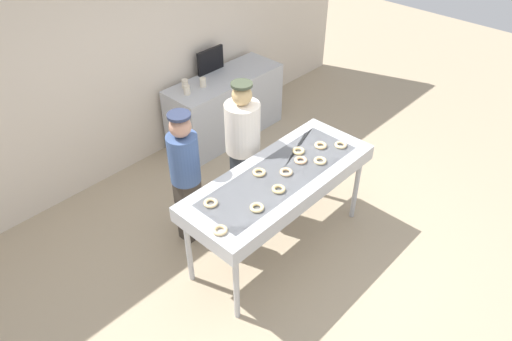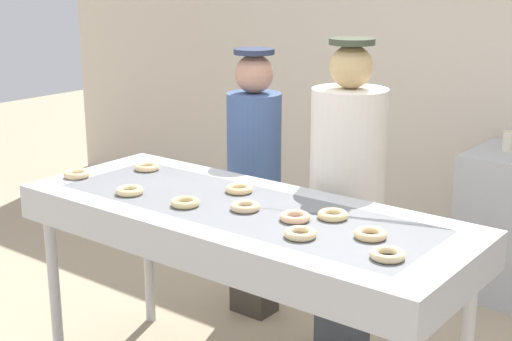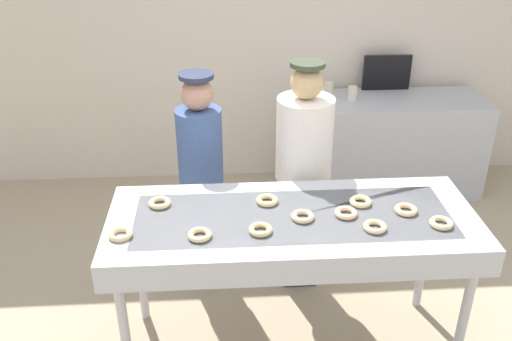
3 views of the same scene
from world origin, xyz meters
TOP-DOWN VIEW (x-y plane):
  - back_wall at (0.00, 2.45)m, footprint 8.00×0.12m
  - fryer_conveyor at (0.00, 0.00)m, footprint 2.10×0.82m
  - plain_donut_0 at (-0.19, -0.15)m, footprint 0.18×0.18m
  - plain_donut_1 at (0.43, -0.16)m, footprint 0.18×0.18m
  - plain_donut_2 at (0.80, -0.15)m, footprint 0.17×0.17m
  - plain_donut_3 at (0.30, -0.01)m, footprint 0.18×0.18m
  - plain_donut_4 at (0.41, 0.11)m, footprint 0.17×0.17m
  - plain_donut_5 at (-0.52, -0.18)m, footprint 0.15×0.15m
  - plain_donut_6 at (0.05, -0.03)m, footprint 0.14×0.14m
  - plain_donut_7 at (-0.76, 0.17)m, footprint 0.14×0.14m
  - plain_donut_8 at (-0.94, -0.15)m, footprint 0.18×0.18m
  - plain_donut_9 at (0.65, -0.00)m, footprint 0.18×0.18m
  - plain_donut_10 at (-0.13, 0.16)m, footprint 0.18×0.18m
  - worker_baker at (0.15, 0.66)m, footprint 0.38×0.38m
  - worker_assistant at (-0.54, 0.80)m, footprint 0.31×0.31m
  - prep_counter at (1.16, 2.00)m, footprint 1.72×0.63m
  - paper_cup_0 at (0.78, 2.01)m, footprint 0.08×0.08m
  - paper_cup_1 at (0.60, 2.15)m, footprint 0.08×0.08m
  - paper_cup_2 at (0.51, 2.01)m, footprint 0.08×0.08m
  - menu_display at (1.16, 2.27)m, footprint 0.44×0.04m

SIDE VIEW (x-z plane):
  - prep_counter at x=1.16m, z-range 0.00..0.92m
  - worker_assistant at x=-0.54m, z-range 0.09..1.67m
  - fryer_conveyor at x=0.00m, z-range 0.41..1.39m
  - paper_cup_0 at x=0.78m, z-range 0.92..1.04m
  - paper_cup_1 at x=0.60m, z-range 0.92..1.04m
  - paper_cup_2 at x=0.51m, z-range 0.92..1.04m
  - worker_baker at x=0.15m, z-range 0.14..1.82m
  - plain_donut_0 at x=-0.19m, z-range 0.99..1.02m
  - plain_donut_1 at x=0.43m, z-range 0.99..1.02m
  - plain_donut_2 at x=0.80m, z-range 0.99..1.02m
  - plain_donut_3 at x=0.30m, z-range 0.99..1.02m
  - plain_donut_4 at x=0.41m, z-range 0.99..1.02m
  - plain_donut_5 at x=-0.52m, z-range 0.99..1.02m
  - plain_donut_6 at x=0.05m, z-range 0.99..1.02m
  - plain_donut_7 at x=-0.76m, z-range 0.99..1.02m
  - plain_donut_8 at x=-0.94m, z-range 0.99..1.02m
  - plain_donut_9 at x=0.65m, z-range 0.99..1.02m
  - plain_donut_10 at x=-0.13m, z-range 0.99..1.02m
  - menu_display at x=1.16m, z-range 0.92..1.25m
  - back_wall at x=0.00m, z-range 0.00..2.90m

